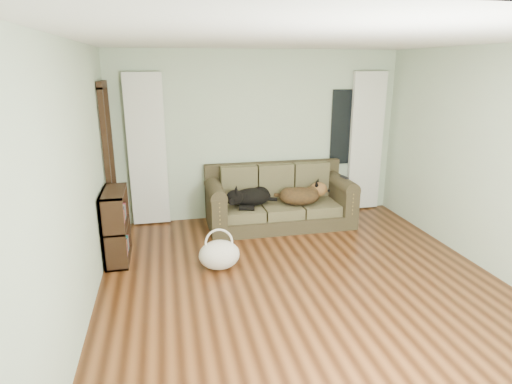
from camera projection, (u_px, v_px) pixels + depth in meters
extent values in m
plane|color=#351A0B|center=(307.00, 288.00, 4.72)|extent=(5.00, 5.00, 0.00)
plane|color=white|center=(316.00, 39.00, 3.98)|extent=(5.00, 5.00, 0.00)
cube|color=#ADC5A4|center=(258.00, 136.00, 6.69)|extent=(4.50, 0.04, 2.60)
cube|color=#ADC5A4|center=(77.00, 187.00, 3.90)|extent=(0.04, 5.00, 2.60)
cube|color=#ADC5A4|center=(501.00, 164.00, 4.81)|extent=(0.04, 5.00, 2.60)
cube|color=white|center=(147.00, 151.00, 6.32)|extent=(0.55, 0.08, 2.25)
cube|color=white|center=(366.00, 142.00, 7.03)|extent=(0.55, 0.08, 2.25)
cube|color=black|center=(346.00, 127.00, 6.93)|extent=(0.50, 0.03, 1.20)
cube|color=black|center=(110.00, 164.00, 5.90)|extent=(0.07, 0.60, 2.10)
cube|color=#2C2716|center=(280.00, 197.00, 6.49)|extent=(2.18, 0.94, 0.89)
ellipsoid|color=black|center=(250.00, 197.00, 6.37)|extent=(0.67, 0.52, 0.26)
ellipsoid|color=black|center=(301.00, 195.00, 6.44)|extent=(0.71, 0.55, 0.28)
cube|color=black|center=(344.00, 177.00, 6.51)|extent=(0.08, 0.20, 0.02)
ellipsoid|color=beige|center=(219.00, 256.00, 5.14)|extent=(0.60, 0.54, 0.36)
cube|color=black|center=(116.00, 222.00, 5.30)|extent=(0.30, 0.73, 0.91)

